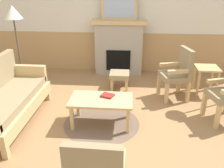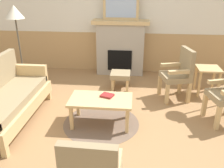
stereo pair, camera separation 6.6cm
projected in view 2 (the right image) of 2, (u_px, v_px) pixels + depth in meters
The scene contains 12 objects.
ground_plane at pixel (110, 124), 3.89m from camera, with size 14.00×14.00×0.00m, color #997047.
wall_back at pixel (121, 17), 5.75m from camera, with size 7.20×0.14×2.70m.
fireplace at pixel (120, 47), 5.78m from camera, with size 1.30×0.44×1.28m.
framed_picture at pixel (121, 7), 5.42m from camera, with size 0.80×0.04×0.56m.
couch at pixel (7, 99), 3.82m from camera, with size 0.70×1.80×0.98m.
coffee_table at pixel (101, 102), 3.77m from camera, with size 0.96×0.56×0.44m.
round_rug at pixel (101, 123), 3.92m from camera, with size 1.21×1.21×0.01m, color brown.
book_on_table at pixel (107, 95), 3.81m from camera, with size 0.19×0.16×0.03m, color maroon.
footstool at pixel (120, 76), 5.06m from camera, with size 0.40×0.40×0.36m.
armchair_by_window_left at pixel (179, 72), 4.54m from camera, with size 0.58×0.58×0.98m.
side_table at pixel (208, 73), 4.78m from camera, with size 0.44×0.44×0.55m.
floor_lamp_by_couch at pixel (15, 17), 4.72m from camera, with size 0.36×0.36×1.68m.
Camera 2 is at (0.37, -3.30, 2.12)m, focal length 39.11 mm.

